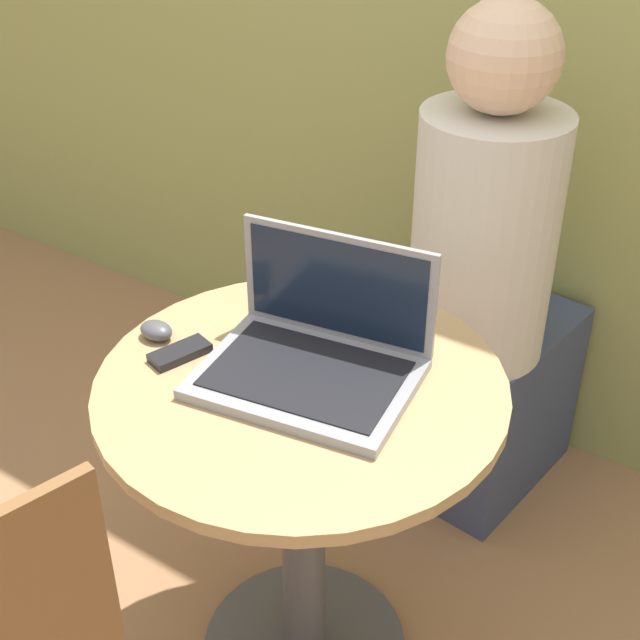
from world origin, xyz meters
The scene contains 5 objects.
round_table centered at (0.00, 0.00, 0.50)m, with size 0.71×0.71×0.71m.
laptop centered at (0.00, 0.04, 0.75)m, with size 0.40×0.33×0.22m.
cell_phone centered at (-0.22, -0.06, 0.72)m, with size 0.08×0.12×0.02m.
computer_mouse centered at (-0.30, -0.04, 0.73)m, with size 0.07×0.05×0.03m.
person_seated centered at (0.06, 0.66, 0.53)m, with size 0.34×0.50×1.24m.
Camera 1 is at (0.71, -0.99, 1.62)m, focal length 50.00 mm.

